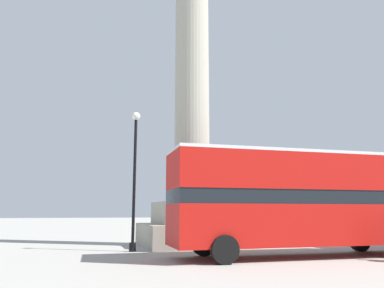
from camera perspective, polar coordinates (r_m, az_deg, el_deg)
ground_plane at (r=20.58m, az=0.00°, el=-15.26°), size 200.00×200.00×0.00m
monument_column at (r=21.02m, az=0.00°, el=2.39°), size 5.26×5.26×18.94m
bus_b at (r=16.17m, az=16.07°, el=-7.99°), size 10.80×3.15×4.19m
equestrian_statue at (r=28.59m, az=15.76°, el=-10.31°), size 3.52×2.85×5.59m
street_lamp at (r=17.89m, az=-8.75°, el=-4.59°), size 0.40×0.40×6.55m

